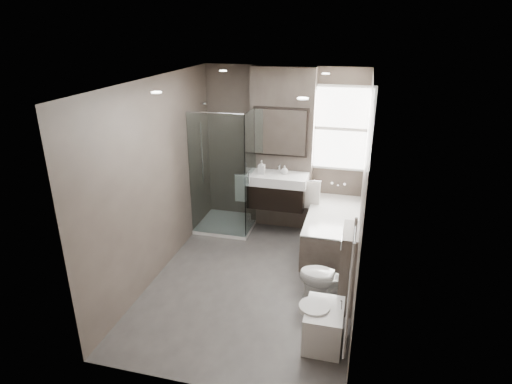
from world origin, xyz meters
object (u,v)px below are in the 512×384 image
(vanity, at_px, (277,190))
(bathtub, at_px, (332,229))
(toilet, at_px, (326,278))
(bidet, at_px, (323,325))

(vanity, bearing_deg, bathtub, -19.37)
(toilet, distance_m, bidet, 0.75)
(bathtub, bearing_deg, vanity, 160.63)
(toilet, bearing_deg, vanity, -144.82)
(toilet, xyz_separation_m, bidet, (0.04, -0.74, -0.11))
(bathtub, relative_size, bidet, 2.85)
(bathtub, xyz_separation_m, toilet, (0.05, -1.37, 0.02))
(vanity, height_order, bidet, vanity)
(vanity, distance_m, toilet, 2.00)
(toilet, bearing_deg, bidet, 8.85)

